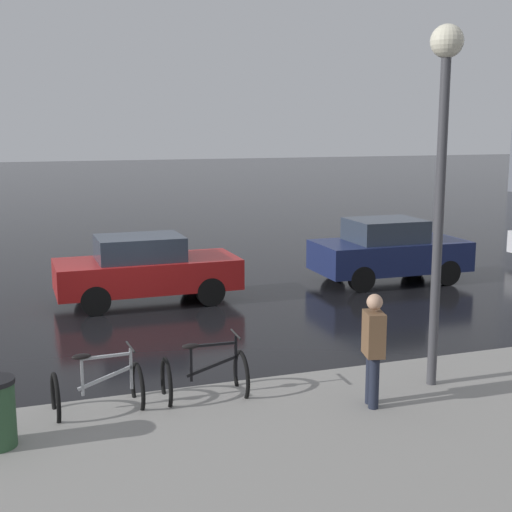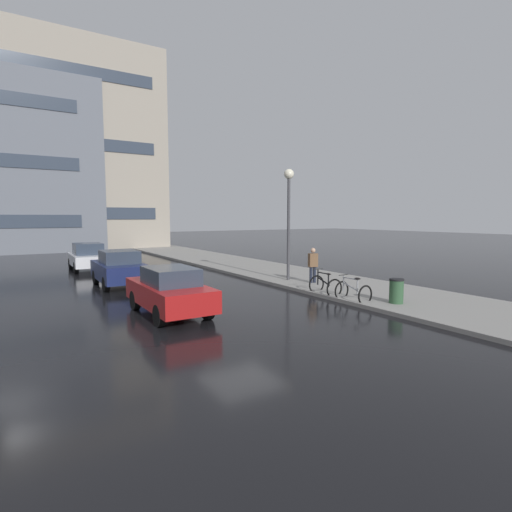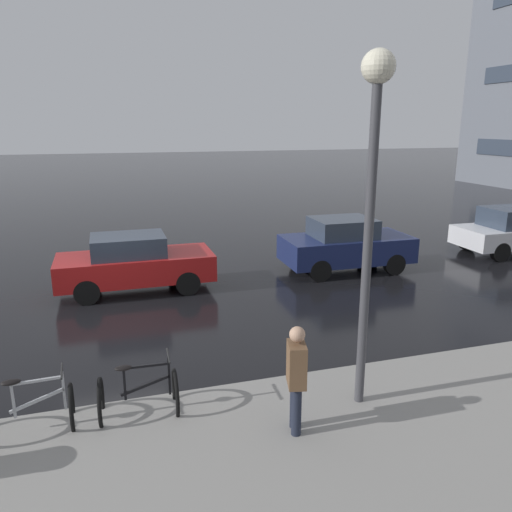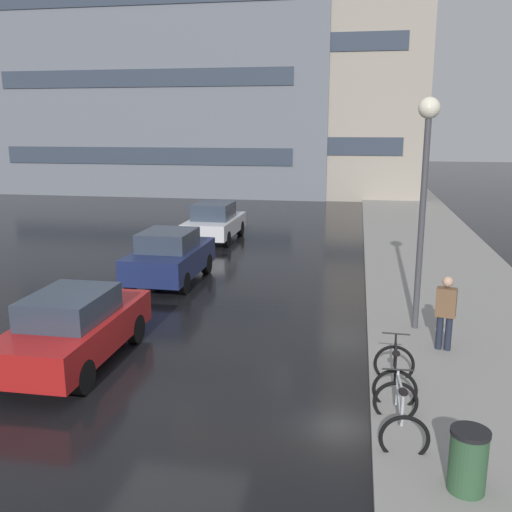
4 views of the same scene
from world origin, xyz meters
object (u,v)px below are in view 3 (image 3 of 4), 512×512
at_px(car_red, 134,263).
at_px(streetlamp, 373,165).
at_px(pedestrian, 296,377).
at_px(bicycle_second, 139,396).
at_px(car_navy, 345,245).
at_px(bicycle_nearest, 30,412).

height_order(car_red, streetlamp, streetlamp).
distance_m(pedestrian, streetlamp, 3.13).
height_order(bicycle_second, car_red, car_red).
bearing_deg(car_navy, streetlamp, -25.04).
height_order(car_red, pedestrian, pedestrian).
distance_m(bicycle_second, streetlamp, 4.81).
bearing_deg(bicycle_second, streetlamp, 78.70).
bearing_deg(car_red, pedestrian, 13.13).
bearing_deg(bicycle_second, pedestrian, 61.67).
bearing_deg(car_red, streetlamp, 23.22).
xyz_separation_m(bicycle_second, streetlamp, (0.67, 3.34, 3.40)).
bearing_deg(car_navy, bicycle_second, -46.13).
relative_size(bicycle_nearest, pedestrian, 0.70).
distance_m(car_navy, pedestrian, 8.76).
xyz_separation_m(car_navy, pedestrian, (7.49, -4.54, 0.16)).
bearing_deg(bicycle_nearest, car_red, 163.47).
relative_size(bicycle_second, car_navy, 0.31).
height_order(bicycle_nearest, streetlamp, streetlamp).
relative_size(car_red, pedestrian, 2.35).
xyz_separation_m(pedestrian, streetlamp, (-0.46, 1.25, 2.84)).
xyz_separation_m(car_red, streetlamp, (6.95, 2.98, 3.04)).
bearing_deg(bicycle_second, car_navy, 133.87).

